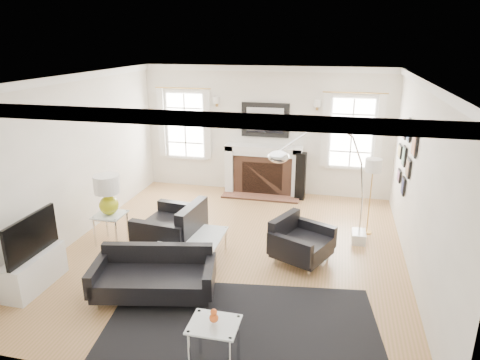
% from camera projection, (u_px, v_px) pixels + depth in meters
% --- Properties ---
extents(floor, '(6.00, 6.00, 0.00)m').
position_uv_depth(floor, '(233.00, 250.00, 7.11)').
color(floor, '#9F7842').
rests_on(floor, ground).
extents(back_wall, '(5.50, 0.04, 2.80)m').
position_uv_depth(back_wall, '(265.00, 131.00, 9.44)').
color(back_wall, white).
rests_on(back_wall, floor).
extents(front_wall, '(5.50, 0.04, 2.80)m').
position_uv_depth(front_wall, '(153.00, 263.00, 3.90)').
color(front_wall, white).
rests_on(front_wall, floor).
extents(left_wall, '(0.04, 6.00, 2.80)m').
position_uv_depth(left_wall, '(76.00, 159.00, 7.26)').
color(left_wall, white).
rests_on(left_wall, floor).
extents(right_wall, '(0.04, 6.00, 2.80)m').
position_uv_depth(right_wall, '(420.00, 182.00, 6.08)').
color(right_wall, white).
rests_on(right_wall, floor).
extents(ceiling, '(5.50, 6.00, 0.02)m').
position_uv_depth(ceiling, '(232.00, 78.00, 6.23)').
color(ceiling, white).
rests_on(ceiling, back_wall).
extents(crown_molding, '(5.50, 6.00, 0.12)m').
position_uv_depth(crown_molding, '(232.00, 82.00, 6.25)').
color(crown_molding, white).
rests_on(crown_molding, back_wall).
extents(fireplace, '(1.70, 0.69, 1.11)m').
position_uv_depth(fireplace, '(263.00, 171.00, 9.52)').
color(fireplace, white).
rests_on(fireplace, floor).
extents(mantel_mirror, '(1.05, 0.07, 0.75)m').
position_uv_depth(mantel_mirror, '(265.00, 120.00, 9.32)').
color(mantel_mirror, black).
rests_on(mantel_mirror, back_wall).
extents(window_left, '(1.24, 0.15, 1.62)m').
position_uv_depth(window_left, '(185.00, 125.00, 9.77)').
color(window_left, white).
rests_on(window_left, back_wall).
extents(window_right, '(1.24, 0.15, 1.62)m').
position_uv_depth(window_right, '(352.00, 133.00, 8.98)').
color(window_right, white).
rests_on(window_right, back_wall).
extents(gallery_wall, '(0.04, 1.73, 1.29)m').
position_uv_depth(gallery_wall, '(406.00, 151.00, 7.24)').
color(gallery_wall, black).
rests_on(gallery_wall, right_wall).
extents(tv_unit, '(0.35, 1.00, 1.09)m').
position_uv_depth(tv_unit, '(34.00, 266.00, 5.96)').
color(tv_unit, white).
rests_on(tv_unit, floor).
extents(area_rug, '(3.65, 3.18, 0.01)m').
position_uv_depth(area_rug, '(238.00, 351.00, 4.80)').
color(area_rug, black).
rests_on(area_rug, floor).
extents(sofa, '(1.74, 1.06, 0.53)m').
position_uv_depth(sofa, '(155.00, 276.00, 5.78)').
color(sofa, black).
rests_on(sofa, floor).
extents(armchair_left, '(1.04, 1.13, 0.70)m').
position_uv_depth(armchair_left, '(174.00, 229.00, 6.99)').
color(armchair_left, black).
rests_on(armchair_left, floor).
extents(armchair_right, '(1.05, 1.10, 0.58)m').
position_uv_depth(armchair_right, '(299.00, 242.00, 6.67)').
color(armchair_right, black).
rests_on(armchair_right, floor).
extents(coffee_table, '(0.92, 0.92, 0.41)m').
position_uv_depth(coffee_table, '(193.00, 238.00, 6.70)').
color(coffee_table, silver).
rests_on(coffee_table, floor).
extents(side_table_left, '(0.48, 0.48, 0.53)m').
position_uv_depth(side_table_left, '(110.00, 220.00, 7.24)').
color(side_table_left, silver).
rests_on(side_table_left, floor).
extents(nesting_table, '(0.51, 0.43, 0.57)m').
position_uv_depth(nesting_table, '(214.00, 333.00, 4.43)').
color(nesting_table, silver).
rests_on(nesting_table, floor).
extents(gourd_lamp, '(0.43, 0.43, 0.69)m').
position_uv_depth(gourd_lamp, '(108.00, 192.00, 7.08)').
color(gourd_lamp, '#B2B817').
rests_on(gourd_lamp, side_table_left).
extents(orange_vase, '(0.10, 0.10, 0.15)m').
position_uv_depth(orange_vase, '(214.00, 316.00, 4.36)').
color(orange_vase, '#D5541B').
rests_on(orange_vase, nesting_table).
extents(arc_floor_lamp, '(1.55, 1.44, 2.20)m').
position_uv_depth(arc_floor_lamp, '(323.00, 184.00, 6.66)').
color(arc_floor_lamp, white).
rests_on(arc_floor_lamp, floor).
extents(stick_floor_lamp, '(0.28, 0.28, 1.39)m').
position_uv_depth(stick_floor_lamp, '(373.00, 169.00, 7.36)').
color(stick_floor_lamp, '#BE8F42').
rests_on(stick_floor_lamp, floor).
extents(speaker_tower, '(0.22, 0.22, 1.04)m').
position_uv_depth(speaker_tower, '(301.00, 176.00, 9.22)').
color(speaker_tower, black).
rests_on(speaker_tower, floor).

